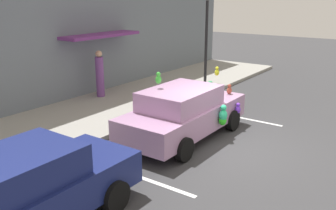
{
  "coord_description": "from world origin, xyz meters",
  "views": [
    {
      "loc": [
        -8.69,
        -4.3,
        4.08
      ],
      "look_at": [
        -0.03,
        1.88,
        0.9
      ],
      "focal_mm": 39.31,
      "sensor_mm": 36.0,
      "label": 1
    }
  ],
  "objects_px": {
    "parked_sedan_behind": "(23,192)",
    "street_lamp_post": "(206,32)",
    "plush_covered_car": "(184,112)",
    "pedestrian_near_shopfront": "(100,75)",
    "teddy_bear_on_sidewalk": "(168,94)"
  },
  "relations": [
    {
      "from": "parked_sedan_behind",
      "to": "street_lamp_post",
      "type": "distance_m",
      "value": 10.98
    },
    {
      "from": "plush_covered_car",
      "to": "street_lamp_post",
      "type": "relative_size",
      "value": 1.12
    },
    {
      "from": "pedestrian_near_shopfront",
      "to": "plush_covered_car",
      "type": "bearing_deg",
      "value": -106.88
    },
    {
      "from": "parked_sedan_behind",
      "to": "street_lamp_post",
      "type": "relative_size",
      "value": 1.08
    },
    {
      "from": "plush_covered_car",
      "to": "teddy_bear_on_sidewalk",
      "type": "xyz_separation_m",
      "value": [
        2.27,
        2.19,
        -0.27
      ]
    },
    {
      "from": "teddy_bear_on_sidewalk",
      "to": "plush_covered_car",
      "type": "bearing_deg",
      "value": -136.0
    },
    {
      "from": "teddy_bear_on_sidewalk",
      "to": "street_lamp_post",
      "type": "height_order",
      "value": "street_lamp_post"
    },
    {
      "from": "parked_sedan_behind",
      "to": "teddy_bear_on_sidewalk",
      "type": "distance_m",
      "value": 8.08
    },
    {
      "from": "plush_covered_car",
      "to": "pedestrian_near_shopfront",
      "type": "distance_m",
      "value": 5.25
    },
    {
      "from": "parked_sedan_behind",
      "to": "pedestrian_near_shopfront",
      "type": "distance_m",
      "value": 8.7
    },
    {
      "from": "plush_covered_car",
      "to": "street_lamp_post",
      "type": "bearing_deg",
      "value": 23.57
    },
    {
      "from": "parked_sedan_behind",
      "to": "street_lamp_post",
      "type": "bearing_deg",
      "value": 12.92
    },
    {
      "from": "parked_sedan_behind",
      "to": "teddy_bear_on_sidewalk",
      "type": "relative_size",
      "value": 5.37
    },
    {
      "from": "street_lamp_post",
      "to": "pedestrian_near_shopfront",
      "type": "distance_m",
      "value": 4.8
    },
    {
      "from": "street_lamp_post",
      "to": "pedestrian_near_shopfront",
      "type": "xyz_separation_m",
      "value": [
        -3.58,
        2.79,
        -1.56
      ]
    }
  ]
}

